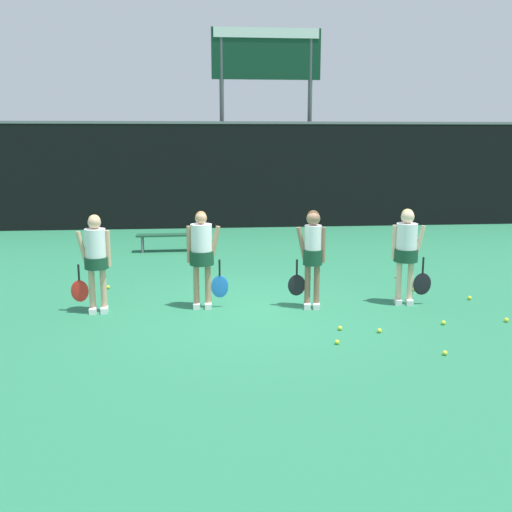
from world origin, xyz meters
TOP-DOWN VIEW (x-y plane):
  - ground_plane at (0.00, 0.00)m, footprint 140.00×140.00m
  - fence_windscreen at (0.00, 9.12)m, footprint 60.00×0.08m
  - scoreboard at (1.32, 10.00)m, footprint 3.49×0.15m
  - bench_courtside at (-1.65, 5.27)m, footprint 1.68×0.41m
  - player_0 at (-2.58, -0.02)m, footprint 0.66×0.38m
  - player_1 at (-0.86, 0.10)m, footprint 0.69×0.41m
  - player_2 at (0.98, -0.09)m, footprint 0.62×0.33m
  - player_3 at (2.63, -0.00)m, footprint 0.69×0.41m
  - tennis_ball_0 at (1.74, -1.50)m, footprint 0.07×0.07m
  - tennis_ball_1 at (1.00, -1.93)m, footprint 0.06×0.06m
  - tennis_ball_2 at (3.88, 0.13)m, footprint 0.07×0.07m
  - tennis_ball_3 at (2.84, -1.22)m, footprint 0.07×0.07m
  - tennis_ball_4 at (1.18, -1.32)m, footprint 0.07×0.07m
  - tennis_ball_5 at (1.26, 1.77)m, footprint 0.07×0.07m
  - tennis_ball_7 at (3.11, 0.83)m, footprint 0.07×0.07m
  - tennis_ball_8 at (2.33, -2.49)m, footprint 0.07×0.07m
  - tennis_ball_9 at (3.88, -1.18)m, footprint 0.07×0.07m
  - tennis_ball_10 at (-2.65, 1.53)m, footprint 0.07×0.07m
  - tennis_ball_11 at (3.13, 1.89)m, footprint 0.07×0.07m

SIDE VIEW (x-z plane):
  - ground_plane at x=0.00m, z-range 0.00..0.00m
  - tennis_ball_1 at x=1.00m, z-range 0.00..0.06m
  - tennis_ball_8 at x=2.33m, z-range 0.00..0.07m
  - tennis_ball_4 at x=1.18m, z-range 0.00..0.07m
  - tennis_ball_11 at x=3.13m, z-range 0.00..0.07m
  - tennis_ball_0 at x=1.74m, z-range 0.00..0.07m
  - tennis_ball_3 at x=2.84m, z-range 0.00..0.07m
  - tennis_ball_7 at x=3.11m, z-range 0.00..0.07m
  - tennis_ball_5 at x=1.26m, z-range 0.00..0.07m
  - tennis_ball_9 at x=3.88m, z-range 0.00..0.07m
  - tennis_ball_10 at x=-2.65m, z-range 0.00..0.07m
  - tennis_ball_2 at x=3.88m, z-range 0.00..0.07m
  - bench_courtside at x=-1.65m, z-range 0.16..0.60m
  - player_0 at x=-2.58m, z-range 0.15..1.77m
  - player_1 at x=-0.86m, z-range 0.15..1.80m
  - player_2 at x=0.98m, z-range 0.15..1.81m
  - player_3 at x=2.63m, z-range 0.16..1.82m
  - fence_windscreen at x=0.00m, z-range 0.01..3.33m
  - scoreboard at x=1.32m, z-range 1.73..7.95m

